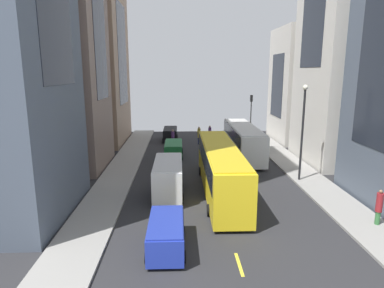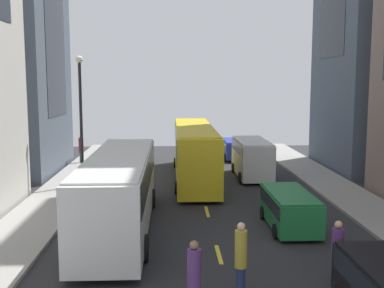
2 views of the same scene
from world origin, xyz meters
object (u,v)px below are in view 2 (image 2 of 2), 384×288
Objects in this scene: car_green_2 at (289,207)px; pedestrian_walking_far at (194,276)px; city_bus_white at (120,186)px; pedestrian_crossing_mid at (338,249)px; pedestrian_crossing_near at (241,256)px; pedestrian_waiting_curb at (81,148)px; delivery_van_white at (252,156)px; streetcar_yellow at (194,148)px; car_blue_0 at (234,148)px.

pedestrian_walking_far reaches higher than car_green_2.
city_bus_white reaches higher than pedestrian_crossing_mid.
pedestrian_crossing_near is 1.05× the size of pedestrian_waiting_curb.
city_bus_white reaches higher than pedestrian_walking_far.
delivery_van_white reaches higher than car_green_2.
streetcar_yellow is 10.70m from pedestrian_waiting_curb.
car_blue_0 is at bearing 68.58° from city_bus_white.
pedestrian_waiting_curb reaches higher than pedestrian_crossing_near.
streetcar_yellow reaches higher than car_green_2.
car_blue_0 is 27.52m from pedestrian_walking_far.
pedestrian_crossing_near reaches higher than car_blue_0.
city_bus_white is at bearing 17.33° from pedestrian_waiting_curb.
delivery_van_white is 17.03m from pedestrian_crossing_mid.
car_green_2 is at bearing -50.03° from pedestrian_crossing_mid.
pedestrian_crossing_mid is (-0.06, -17.03, -0.44)m from delivery_van_white.
pedestrian_crossing_near is (4.37, -6.49, -0.81)m from city_bus_white.
pedestrian_crossing_mid is (7.66, -5.69, -0.93)m from city_bus_white.
streetcar_yellow is (3.78, 10.94, 0.12)m from city_bus_white.
city_bus_white is at bearing -109.04° from streetcar_yellow.
car_blue_0 is at bearing 65.60° from streetcar_yellow.
delivery_van_white is at bearing 55.73° from city_bus_white.
pedestrian_crossing_near is 1.99m from pedestrian_walking_far.
city_bus_white is at bearing -104.11° from pedestrian_crossing_near.
streetcar_yellow is 17.11m from pedestrian_crossing_mid.
pedestrian_waiting_curb is at bearing -22.86° from pedestrian_crossing_mid.
car_green_2 is 21.14m from pedestrian_waiting_curb.
pedestrian_crossing_near is at bearing -88.04° from streetcar_yellow.
city_bus_white is 5.88× the size of pedestrian_crossing_mid.
car_green_2 is (-0.07, -19.29, 0.02)m from car_blue_0.
pedestrian_crossing_mid is at bearing -154.17° from pedestrian_walking_far.
car_blue_0 is 1.92× the size of pedestrian_walking_far.
pedestrian_crossing_near is at bearing 22.81° from pedestrian_waiting_curb.
city_bus_white is 17.86m from pedestrian_waiting_curb.
pedestrian_waiting_curb is (-9.26, 23.65, 0.09)m from pedestrian_crossing_near.
delivery_van_white is 2.64× the size of pedestrian_waiting_curb.
city_bus_white is 5.54× the size of pedestrian_walking_far.
pedestrian_walking_far is at bearing -99.83° from car_blue_0.
delivery_van_white is (7.72, 11.33, -0.49)m from city_bus_white.
pedestrian_waiting_curb is at bearing 105.88° from city_bus_white.
streetcar_yellow is at bearing 70.96° from city_bus_white.
delivery_van_white is 2.64× the size of pedestrian_walking_far.
pedestrian_walking_far is (7.76, -24.96, -0.15)m from pedestrian_waiting_curb.
delivery_van_white is (3.95, 0.40, -0.61)m from streetcar_yellow.
city_bus_white is at bearing 1.77° from pedestrian_crossing_mid.
city_bus_white is 13.72m from delivery_van_white.
streetcar_yellow is 6.14× the size of pedestrian_crossing_near.
car_blue_0 is (-0.15, 7.98, -0.57)m from delivery_van_white.
pedestrian_waiting_curb is (-12.61, 5.83, -0.23)m from delivery_van_white.
pedestrian_crossing_near is (-3.13, -6.52, 0.24)m from car_green_2.
streetcar_yellow reaches higher than pedestrian_waiting_curb.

